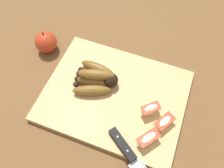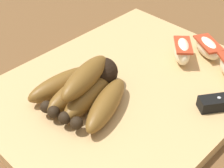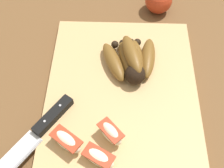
{
  "view_description": "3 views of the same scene",
  "coord_description": "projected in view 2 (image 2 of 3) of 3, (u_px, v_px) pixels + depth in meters",
  "views": [
    {
      "loc": [
        -0.1,
        0.33,
        0.65
      ],
      "look_at": [
        0.02,
        -0.0,
        0.05
      ],
      "focal_mm": 38.04,
      "sensor_mm": 36.0,
      "label": 1
    },
    {
      "loc": [
        0.32,
        0.28,
        0.36
      ],
      "look_at": [
        0.03,
        0.0,
        0.03
      ],
      "focal_mm": 54.86,
      "sensor_mm": 36.0,
      "label": 2
    },
    {
      "loc": [
        -0.35,
        0.02,
        0.56
      ],
      "look_at": [
        0.0,
        0.03,
        0.05
      ],
      "focal_mm": 47.74,
      "sensor_mm": 36.0,
      "label": 3
    }
  ],
  "objects": [
    {
      "name": "ground_plane",
      "position": [
        125.0,
        90.0,
        0.55
      ],
      "size": [
        6.0,
        6.0,
        0.0
      ],
      "primitive_type": "plane",
      "color": "brown"
    },
    {
      "name": "cutting_board",
      "position": [
        126.0,
        91.0,
        0.54
      ],
      "size": [
        0.42,
        0.33,
        0.02
      ],
      "primitive_type": "cube",
      "color": "tan",
      "rests_on": "ground_plane"
    },
    {
      "name": "banana_bunch",
      "position": [
        86.0,
        89.0,
        0.49
      ],
      "size": [
        0.14,
        0.14,
        0.06
      ],
      "color": "black",
      "rests_on": "cutting_board"
    },
    {
      "name": "apple_wedge_near",
      "position": [
        208.0,
        47.0,
        0.59
      ],
      "size": [
        0.06,
        0.07,
        0.03
      ],
      "color": "#F4E5C1",
      "rests_on": "cutting_board"
    },
    {
      "name": "apple_wedge_middle",
      "position": [
        182.0,
        51.0,
        0.57
      ],
      "size": [
        0.06,
        0.06,
        0.04
      ],
      "color": "#F4E5C1",
      "rests_on": "cutting_board"
    }
  ]
}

